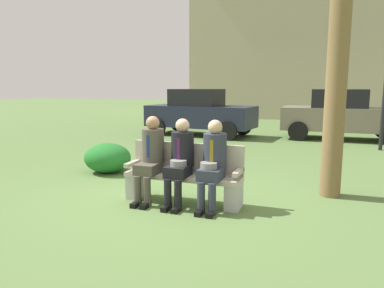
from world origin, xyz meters
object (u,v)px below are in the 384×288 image
(parked_car_near, at_px, (200,112))
(seated_man_middle, at_px, (180,157))
(seated_man_left, at_px, (151,154))
(seated_man_right, at_px, (213,160))
(building_backdrop, at_px, (298,39))
(park_bench, at_px, (184,175))
(parked_car_far, at_px, (342,115))
(shrub_near_bench, at_px, (108,158))

(parked_car_near, bearing_deg, seated_man_middle, -72.81)
(seated_man_left, distance_m, seated_man_right, 1.00)
(building_backdrop, bearing_deg, seated_man_middle, -90.55)
(park_bench, height_order, parked_car_far, parked_car_far)
(seated_man_left, relative_size, parked_car_near, 0.32)
(seated_man_left, height_order, seated_man_middle, seated_man_left)
(seated_man_middle, bearing_deg, shrub_near_bench, 147.99)
(seated_man_left, bearing_deg, park_bench, 13.76)
(parked_car_near, xyz_separation_m, parked_car_far, (4.82, 0.61, 0.00))
(seated_man_right, bearing_deg, park_bench, 165.20)
(park_bench, relative_size, seated_man_right, 1.39)
(building_backdrop, bearing_deg, seated_man_right, -88.97)
(parked_car_near, bearing_deg, shrub_near_bench, -88.75)
(parked_car_far, distance_m, building_backdrop, 11.12)
(seated_man_middle, height_order, parked_car_near, parked_car_near)
(park_bench, distance_m, seated_man_middle, 0.33)
(seated_man_right, relative_size, shrub_near_bench, 1.32)
(park_bench, xyz_separation_m, seated_man_left, (-0.50, -0.12, 0.32))
(seated_man_middle, height_order, shrub_near_bench, seated_man_middle)
(seated_man_middle, height_order, seated_man_right, seated_man_middle)
(seated_man_middle, relative_size, parked_car_far, 0.33)
(park_bench, distance_m, seated_man_right, 0.60)
(seated_man_left, bearing_deg, parked_car_near, 103.70)
(park_bench, xyz_separation_m, shrub_near_bench, (-2.20, 1.24, -0.11))
(park_bench, height_order, seated_man_middle, seated_man_middle)
(seated_man_right, xyz_separation_m, building_backdrop, (-0.33, 18.32, 3.91))
(seated_man_middle, bearing_deg, parked_car_far, 72.93)
(seated_man_middle, xyz_separation_m, parked_car_far, (2.49, 8.12, 0.12))
(park_bench, distance_m, seated_man_left, 0.61)
(shrub_near_bench, bearing_deg, seated_man_left, -38.74)
(seated_man_left, bearing_deg, building_backdrop, 87.90)
(seated_man_left, xyz_separation_m, seated_man_right, (1.00, -0.01, -0.02))
(seated_man_middle, bearing_deg, parked_car_near, 107.19)
(parked_car_near, relative_size, building_backdrop, 0.33)
(seated_man_middle, distance_m, seated_man_right, 0.51)
(parked_car_near, bearing_deg, seated_man_right, -69.37)
(seated_man_middle, relative_size, parked_car_near, 0.32)
(seated_man_left, relative_size, seated_man_right, 1.02)
(seated_man_right, bearing_deg, seated_man_middle, 179.98)
(parked_car_near, distance_m, parked_car_far, 4.86)
(park_bench, height_order, seated_man_left, seated_man_left)
(seated_man_middle, height_order, parked_car_far, parked_car_far)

